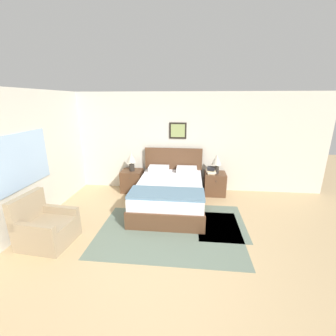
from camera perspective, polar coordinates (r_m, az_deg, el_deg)
ground_plane at (r=3.59m, az=-1.92°, el=-24.94°), size 16.00×16.00×0.00m
wall_back at (r=6.05m, az=2.15°, el=6.49°), size 7.71×0.09×2.60m
wall_left at (r=5.35m, az=-29.30°, el=2.95°), size 0.08×5.66×2.60m
area_rug_main at (r=4.38m, az=0.34°, el=-16.12°), size 2.68×1.78×0.01m
area_rug_bedside at (r=4.85m, az=13.22°, el=-13.11°), size 0.93×1.45×0.01m
bed at (r=5.23m, az=0.45°, el=-6.42°), size 1.53×2.17×1.17m
armchair at (r=4.53m, az=-28.72°, el=-13.19°), size 0.85×0.81×0.87m
nightstand_near_window at (r=6.18m, az=-9.11°, el=-3.19°), size 0.54×0.53×0.58m
nightstand_by_door at (r=6.02m, az=11.77°, el=-3.90°), size 0.54×0.53×0.58m
table_lamp_near_window at (r=5.97m, az=-9.28°, el=2.18°), size 0.24×0.24×0.50m
table_lamp_by_door at (r=5.81m, az=12.24°, el=1.60°), size 0.24×0.24×0.50m
book_thick_bottom at (r=5.86m, az=10.82°, el=-1.25°), size 0.19×0.25×0.03m
book_hardcover_middle at (r=5.85m, az=10.84°, el=-0.92°), size 0.25×0.30×0.04m
book_novel_upper at (r=5.84m, az=10.86°, el=-0.56°), size 0.22×0.24×0.04m
book_slim_near_top at (r=5.83m, az=10.87°, el=-0.28°), size 0.22×0.29×0.03m
book_paperback_top at (r=5.82m, az=10.89°, el=0.02°), size 0.22×0.25×0.04m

